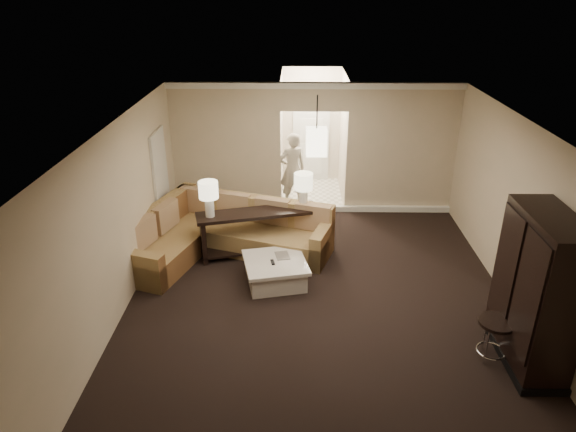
{
  "coord_description": "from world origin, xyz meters",
  "views": [
    {
      "loc": [
        -0.38,
        -6.41,
        4.63
      ],
      "look_at": [
        -0.5,
        1.2,
        1.13
      ],
      "focal_mm": 32.0,
      "sensor_mm": 36.0,
      "label": 1
    }
  ],
  "objects_px": {
    "coffee_table": "(275,271)",
    "drink_table": "(495,332)",
    "console_table": "(258,229)",
    "armoire": "(536,294)",
    "sectional_sofa": "(220,235)",
    "person": "(292,166)"
  },
  "relations": [
    {
      "from": "coffee_table",
      "to": "drink_table",
      "type": "bearing_deg",
      "value": -32.16
    },
    {
      "from": "console_table",
      "to": "armoire",
      "type": "xyz_separation_m",
      "value": [
        3.75,
        -2.86,
        0.5
      ]
    },
    {
      "from": "coffee_table",
      "to": "drink_table",
      "type": "height_order",
      "value": "drink_table"
    },
    {
      "from": "sectional_sofa",
      "to": "coffee_table",
      "type": "xyz_separation_m",
      "value": [
        1.06,
        -1.0,
        -0.17
      ]
    },
    {
      "from": "armoire",
      "to": "person",
      "type": "height_order",
      "value": "armoire"
    },
    {
      "from": "console_table",
      "to": "person",
      "type": "relative_size",
      "value": 1.22
    },
    {
      "from": "person",
      "to": "drink_table",
      "type": "bearing_deg",
      "value": 98.97
    },
    {
      "from": "drink_table",
      "to": "sectional_sofa",
      "type": "bearing_deg",
      "value": 144.63
    },
    {
      "from": "coffee_table",
      "to": "console_table",
      "type": "bearing_deg",
      "value": 109.33
    },
    {
      "from": "coffee_table",
      "to": "console_table",
      "type": "relative_size",
      "value": 0.53
    },
    {
      "from": "person",
      "to": "armoire",
      "type": "bearing_deg",
      "value": 102.59
    },
    {
      "from": "coffee_table",
      "to": "armoire",
      "type": "distance_m",
      "value": 3.95
    },
    {
      "from": "sectional_sofa",
      "to": "person",
      "type": "xyz_separation_m",
      "value": [
        1.32,
        2.3,
        0.54
      ]
    },
    {
      "from": "console_table",
      "to": "drink_table",
      "type": "relative_size",
      "value": 3.82
    },
    {
      "from": "armoire",
      "to": "coffee_table",
      "type": "bearing_deg",
      "value": 151.31
    },
    {
      "from": "coffee_table",
      "to": "armoire",
      "type": "xyz_separation_m",
      "value": [
        3.4,
        -1.86,
        0.8
      ]
    },
    {
      "from": "drink_table",
      "to": "person",
      "type": "distance_m",
      "value": 5.86
    },
    {
      "from": "console_table",
      "to": "drink_table",
      "type": "bearing_deg",
      "value": -55.71
    },
    {
      "from": "sectional_sofa",
      "to": "armoire",
      "type": "height_order",
      "value": "armoire"
    },
    {
      "from": "drink_table",
      "to": "coffee_table",
      "type": "bearing_deg",
      "value": 147.84
    },
    {
      "from": "armoire",
      "to": "person",
      "type": "relative_size",
      "value": 1.14
    },
    {
      "from": "person",
      "to": "sectional_sofa",
      "type": "bearing_deg",
      "value": 41.45
    }
  ]
}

